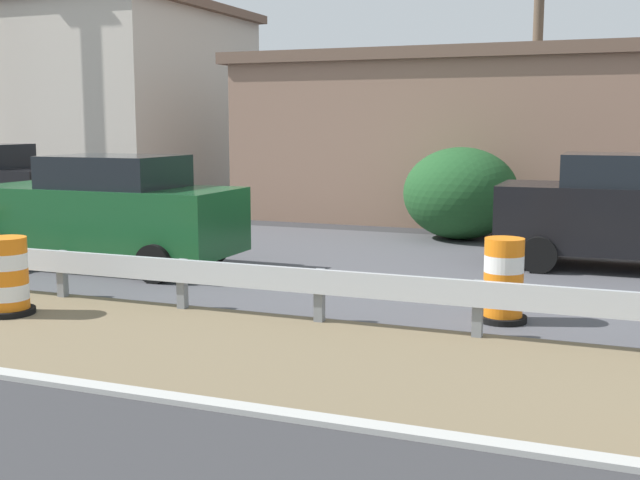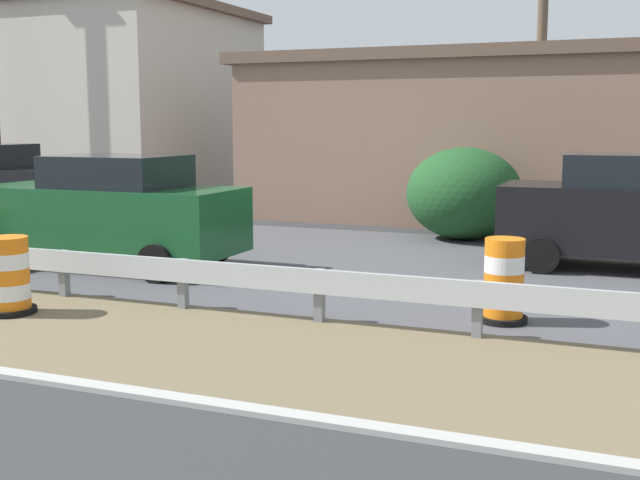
{
  "view_description": "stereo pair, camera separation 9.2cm",
  "coord_description": "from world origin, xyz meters",
  "px_view_note": "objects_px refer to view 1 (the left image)",
  "views": [
    {
      "loc": [
        -7.47,
        5.36,
        2.59
      ],
      "look_at": [
        1.99,
        9.07,
        1.09
      ],
      "focal_mm": 44.78,
      "sensor_mm": 36.0,
      "label": 1
    },
    {
      "loc": [
        -7.44,
        5.28,
        2.59
      ],
      "look_at": [
        1.99,
        9.07,
        1.09
      ],
      "focal_mm": 44.78,
      "sensor_mm": 36.0,
      "label": 2
    }
  ],
  "objects_px": {
    "traffic_barrel_far": "(7,280)",
    "utility_pole_near": "(537,58)",
    "car_distant_a": "(636,212)",
    "car_lead_near_lane": "(109,212)",
    "traffic_barrel_close": "(503,284)"
  },
  "relations": [
    {
      "from": "traffic_barrel_far",
      "to": "car_distant_a",
      "type": "distance_m",
      "value": 10.33
    },
    {
      "from": "traffic_barrel_far",
      "to": "utility_pole_near",
      "type": "xyz_separation_m",
      "value": [
        11.56,
        -5.56,
        3.62
      ]
    },
    {
      "from": "traffic_barrel_far",
      "to": "utility_pole_near",
      "type": "height_order",
      "value": "utility_pole_near"
    },
    {
      "from": "traffic_barrel_close",
      "to": "car_lead_near_lane",
      "type": "distance_m",
      "value": 7.36
    },
    {
      "from": "car_distant_a",
      "to": "utility_pole_near",
      "type": "xyz_separation_m",
      "value": [
        4.94,
        2.34,
        3.08
      ]
    },
    {
      "from": "traffic_barrel_far",
      "to": "utility_pole_near",
      "type": "bearing_deg",
      "value": -25.7
    },
    {
      "from": "traffic_barrel_close",
      "to": "traffic_barrel_far",
      "type": "xyz_separation_m",
      "value": [
        -2.04,
        6.33,
        -0.02
      ]
    },
    {
      "from": "traffic_barrel_far",
      "to": "car_distant_a",
      "type": "bearing_deg",
      "value": -50.04
    },
    {
      "from": "car_lead_near_lane",
      "to": "car_distant_a",
      "type": "distance_m",
      "value": 9.32
    },
    {
      "from": "traffic_barrel_close",
      "to": "utility_pole_near",
      "type": "height_order",
      "value": "utility_pole_near"
    },
    {
      "from": "traffic_barrel_far",
      "to": "car_lead_near_lane",
      "type": "xyz_separation_m",
      "value": [
        3.49,
        0.87,
        0.53
      ]
    },
    {
      "from": "utility_pole_near",
      "to": "traffic_barrel_close",
      "type": "bearing_deg",
      "value": -175.42
    },
    {
      "from": "traffic_barrel_far",
      "to": "utility_pole_near",
      "type": "distance_m",
      "value": 13.33
    },
    {
      "from": "car_lead_near_lane",
      "to": "utility_pole_near",
      "type": "xyz_separation_m",
      "value": [
        8.08,
        -6.43,
        3.09
      ]
    },
    {
      "from": "car_lead_near_lane",
      "to": "traffic_barrel_far",
      "type": "bearing_deg",
      "value": 103.65
    }
  ]
}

